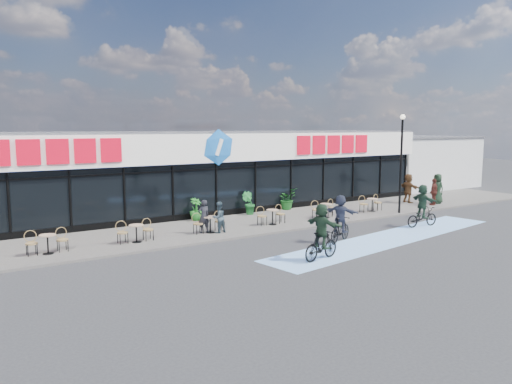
% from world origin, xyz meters
% --- Properties ---
extents(ground, '(120.00, 120.00, 0.00)m').
position_xyz_m(ground, '(0.00, 0.00, 0.00)').
color(ground, '#28282B').
rests_on(ground, ground).
extents(sidewalk, '(44.00, 5.00, 0.10)m').
position_xyz_m(sidewalk, '(0.00, 4.50, 0.05)').
color(sidewalk, '#5D5953').
rests_on(sidewalk, ground).
extents(bike_lane, '(14.17, 4.13, 0.01)m').
position_xyz_m(bike_lane, '(4.00, -1.50, 0.01)').
color(bike_lane, '#7DB0ED').
rests_on(bike_lane, ground).
extents(building, '(30.60, 6.57, 4.75)m').
position_xyz_m(building, '(-0.00, 9.93, 2.34)').
color(building, black).
rests_on(building, ground).
extents(neighbour_building, '(9.20, 7.20, 4.11)m').
position_xyz_m(neighbour_building, '(20.50, 11.00, 2.06)').
color(neighbour_building, beige).
rests_on(neighbour_building, ground).
extents(lamp_post, '(0.28, 0.28, 5.44)m').
position_xyz_m(lamp_post, '(9.01, 2.30, 3.31)').
color(lamp_post, black).
rests_on(lamp_post, sidewalk).
extents(bistro_set_1, '(1.54, 0.62, 0.90)m').
position_xyz_m(bistro_set_1, '(-9.18, 3.57, 0.56)').
color(bistro_set_1, tan).
rests_on(bistro_set_1, sidewalk).
extents(bistro_set_2, '(1.54, 0.62, 0.90)m').
position_xyz_m(bistro_set_2, '(-5.72, 3.57, 0.56)').
color(bistro_set_2, tan).
rests_on(bistro_set_2, sidewalk).
extents(bistro_set_3, '(1.54, 0.62, 0.90)m').
position_xyz_m(bistro_set_3, '(-2.26, 3.57, 0.56)').
color(bistro_set_3, tan).
rests_on(bistro_set_3, sidewalk).
extents(bistro_set_4, '(1.54, 0.62, 0.90)m').
position_xyz_m(bistro_set_4, '(1.20, 3.57, 0.56)').
color(bistro_set_4, tan).
rests_on(bistro_set_4, sidewalk).
extents(bistro_set_5, '(1.54, 0.62, 0.90)m').
position_xyz_m(bistro_set_5, '(4.66, 3.57, 0.56)').
color(bistro_set_5, tan).
rests_on(bistro_set_5, sidewalk).
extents(bistro_set_6, '(1.54, 0.62, 0.90)m').
position_xyz_m(bistro_set_6, '(8.12, 3.57, 0.56)').
color(bistro_set_6, tan).
rests_on(bistro_set_6, sidewalk).
extents(potted_plant_left, '(0.80, 0.80, 1.15)m').
position_xyz_m(potted_plant_left, '(-1.43, 6.57, 0.67)').
color(potted_plant_left, '#1B611D').
rests_on(potted_plant_left, sidewalk).
extents(potted_plant_mid, '(0.87, 0.88, 1.25)m').
position_xyz_m(potted_plant_mid, '(1.74, 6.51, 0.73)').
color(potted_plant_mid, '#1B6127').
rests_on(potted_plant_mid, sidewalk).
extents(potted_plant_right, '(1.30, 1.18, 1.25)m').
position_xyz_m(potted_plant_right, '(4.52, 6.73, 0.72)').
color(potted_plant_right, '#164E19').
rests_on(potted_plant_right, sidewalk).
extents(patron_left, '(0.55, 0.37, 1.51)m').
position_xyz_m(patron_left, '(-2.51, 3.61, 0.85)').
color(patron_left, black).
rests_on(patron_left, sidewalk).
extents(patron_right, '(0.77, 0.64, 1.41)m').
position_xyz_m(patron_right, '(-1.95, 3.24, 0.81)').
color(patron_right, '#334550').
rests_on(patron_right, sidewalk).
extents(pedestrian_a, '(0.62, 0.93, 1.87)m').
position_xyz_m(pedestrian_a, '(13.73, 3.37, 1.03)').
color(pedestrian_a, black).
rests_on(pedestrian_a, sidewalk).
extents(pedestrian_b, '(0.81, 1.76, 1.83)m').
position_xyz_m(pedestrian_b, '(12.56, 4.65, 1.02)').
color(pedestrian_b, '#4F331C').
rests_on(pedestrian_b, sidewalk).
extents(pedestrian_c, '(1.04, 0.65, 1.64)m').
position_xyz_m(pedestrian_c, '(12.96, 3.03, 0.92)').
color(pedestrian_c, '#4B201B').
rests_on(pedestrian_c, sidewalk).
extents(cyclist_a, '(1.87, 1.53, 2.03)m').
position_xyz_m(cyclist_a, '(1.63, -0.86, 0.91)').
color(cyclist_a, black).
rests_on(cyclist_a, ground).
extents(cyclist_b, '(1.90, 1.56, 2.08)m').
position_xyz_m(cyclist_b, '(7.29, -0.58, 0.89)').
color(cyclist_b, black).
rests_on(cyclist_b, ground).
extents(cyclist_c, '(1.85, 1.59, 2.10)m').
position_xyz_m(cyclist_c, '(-0.91, -2.58, 0.95)').
color(cyclist_c, black).
rests_on(cyclist_c, ground).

